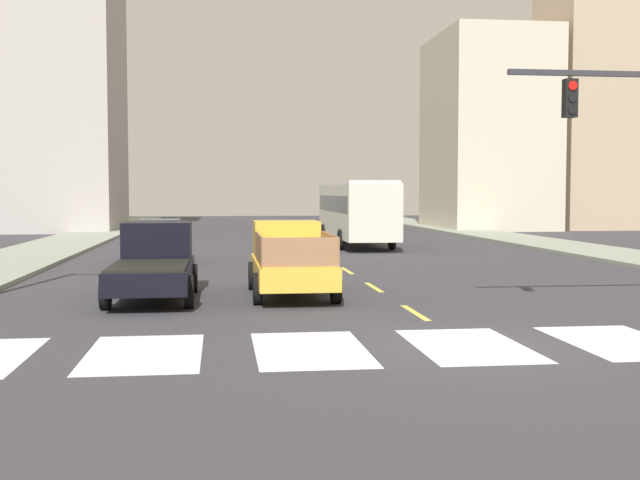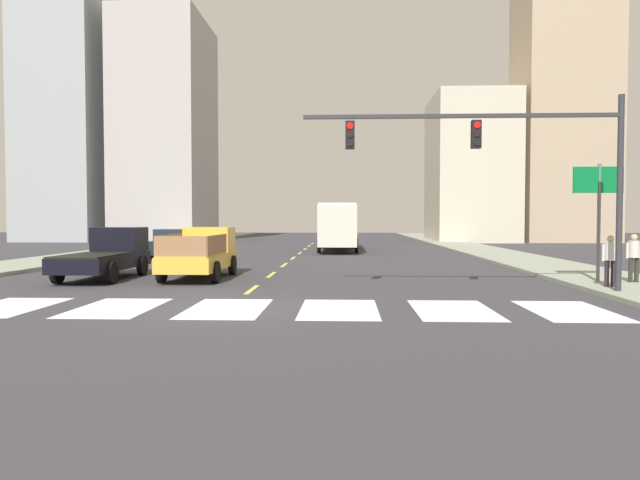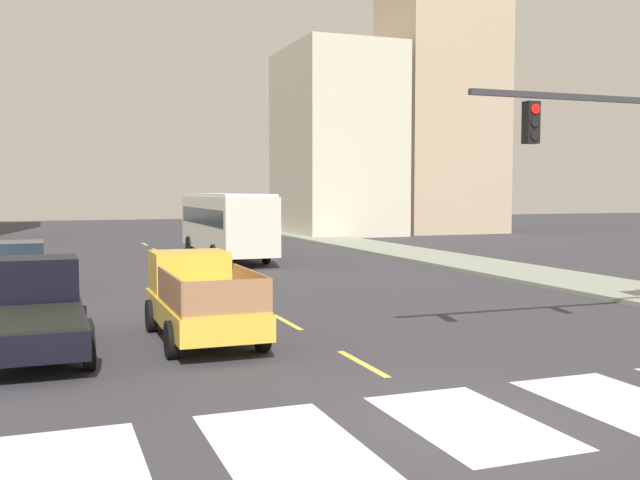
{
  "view_description": "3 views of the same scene",
  "coord_description": "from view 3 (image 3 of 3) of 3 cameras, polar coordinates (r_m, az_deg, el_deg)",
  "views": [
    {
      "loc": [
        -4.48,
        -14.02,
        2.79
      ],
      "look_at": [
        -1.39,
        10.62,
        1.3
      ],
      "focal_mm": 45.07,
      "sensor_mm": 36.0,
      "label": 1
    },
    {
      "loc": [
        3.05,
        -14.75,
        2.32
      ],
      "look_at": [
        2.12,
        6.46,
        1.53
      ],
      "focal_mm": 32.56,
      "sensor_mm": 36.0,
      "label": 2
    },
    {
      "loc": [
        -5.93,
        -9.48,
        3.51
      ],
      "look_at": [
        2.66,
        13.6,
        1.83
      ],
      "focal_mm": 41.36,
      "sensor_mm": 36.0,
      "label": 3
    }
  ],
  "objects": [
    {
      "name": "lane_dash_7",
      "position": [
        48.97,
        -13.4,
        -0.31
      ],
      "size": [
        0.16,
        2.4,
        0.01
      ],
      "primitive_type": "cube",
      "color": "#D9C84A",
      "rests_on": "ground"
    },
    {
      "name": "lane_dash_2",
      "position": [
        24.47,
        -6.19,
        -4.36
      ],
      "size": [
        0.16,
        2.4,
        0.01
      ],
      "primitive_type": "cube",
      "color": "#D9C84A",
      "rests_on": "ground"
    },
    {
      "name": "block_mid_left",
      "position": [
        59.01,
        1.23,
        7.58
      ],
      "size": [
        7.84,
        10.79,
        14.61
      ],
      "primitive_type": "cube",
      "color": "beige",
      "rests_on": "ground"
    },
    {
      "name": "sedan_near_right",
      "position": [
        27.74,
        -22.2,
        -1.87
      ],
      "size": [
        2.02,
        4.4,
        1.72
      ],
      "rotation": [
        0.0,
        0.0,
        0.02
      ],
      "color": "black",
      "rests_on": "ground"
    },
    {
      "name": "pickup_stakebed",
      "position": [
        17.76,
        -9.33,
        -4.48
      ],
      "size": [
        2.18,
        5.2,
        1.96
      ],
      "rotation": [
        0.0,
        0.0,
        0.01
      ],
      "color": "gold",
      "rests_on": "ground"
    },
    {
      "name": "lane_dash_6",
      "position": [
        44.02,
        -12.6,
        -0.76
      ],
      "size": [
        0.16,
        2.4,
        0.01
      ],
      "primitive_type": "cube",
      "color": "#D9C84A",
      "rests_on": "ground"
    },
    {
      "name": "city_bus",
      "position": [
        37.45,
        -7.32,
        1.49
      ],
      "size": [
        2.72,
        10.8,
        3.32
      ],
      "rotation": [
        0.0,
        0.0,
        -0.0
      ],
      "color": "beige",
      "rests_on": "ground"
    },
    {
      "name": "lane_dash_5",
      "position": [
        39.09,
        -11.6,
        -1.33
      ],
      "size": [
        0.16,
        2.4,
        0.01
      ],
      "primitive_type": "cube",
      "color": "#D9C84A",
      "rests_on": "ground"
    },
    {
      "name": "crosswalk_stripe_3",
      "position": [
        11.72,
        11.41,
        -13.59
      ],
      "size": [
        1.98,
        3.42,
        0.01
      ],
      "primitive_type": "cube",
      "color": "silver",
      "rests_on": "ground"
    },
    {
      "name": "lane_dash_3",
      "position": [
        29.3,
        -8.6,
        -3.02
      ],
      "size": [
        0.16,
        2.4,
        0.01
      ],
      "primitive_type": "cube",
      "color": "#D9C84A",
      "rests_on": "ground"
    },
    {
      "name": "crosswalk_stripe_4",
      "position": [
        13.42,
        22.2,
        -11.54
      ],
      "size": [
        1.98,
        3.42,
        0.01
      ],
      "primitive_type": "cube",
      "color": "silver",
      "rests_on": "ground"
    },
    {
      "name": "lane_dash_0",
      "position": [
        15.14,
        3.29,
        -9.5
      ],
      "size": [
        0.16,
        2.4,
        0.01
      ],
      "primitive_type": "cube",
      "color": "#D9C84A",
      "rests_on": "ground"
    },
    {
      "name": "crosswalk_stripe_2",
      "position": [
        10.55,
        -2.6,
        -15.51
      ],
      "size": [
        1.98,
        3.42,
        0.01
      ],
      "primitive_type": "cube",
      "color": "silver",
      "rests_on": "ground"
    },
    {
      "name": "lane_dash_1",
      "position": [
        19.72,
        -2.59,
        -6.35
      ],
      "size": [
        0.16,
        2.4,
        0.01
      ],
      "primitive_type": "cube",
      "color": "#D9C84A",
      "rests_on": "ground"
    },
    {
      "name": "sidewalk_right",
      "position": [
        33.33,
        13.56,
        -2.12
      ],
      "size": [
        3.98,
        110.0,
        0.15
      ],
      "primitive_type": "cube",
      "color": "gray",
      "rests_on": "ground"
    },
    {
      "name": "lane_dash_4",
      "position": [
        34.18,
        -10.32,
        -2.05
      ],
      "size": [
        0.16,
        2.4,
        0.01
      ],
      "primitive_type": "cube",
      "color": "#D9C84A",
      "rests_on": "ground"
    },
    {
      "name": "crosswalk_stripe_1",
      "position": [
        10.11,
        -19.14,
        -16.61
      ],
      "size": [
        1.98,
        3.42,
        0.01
      ],
      "primitive_type": "cube",
      "color": "silver",
      "rests_on": "ground"
    },
    {
      "name": "tower_tall_centre",
      "position": [
        62.99,
        9.39,
        13.7
      ],
      "size": [
        8.81,
        7.62,
        28.58
      ],
      "primitive_type": "cube",
      "color": "tan",
      "rests_on": "ground"
    },
    {
      "name": "pickup_dark",
      "position": [
        17.09,
        -21.14,
        -5.08
      ],
      "size": [
        2.18,
        5.2,
        1.96
      ],
      "rotation": [
        0.0,
        0.0,
        0.02
      ],
      "color": "black",
      "rests_on": "ground"
    },
    {
      "name": "ground_plane",
      "position": [
        11.72,
        11.41,
        -13.61
      ],
      "size": [
        160.0,
        160.0,
        0.0
      ],
      "primitive_type": "plane",
      "color": "#36353C"
    }
  ]
}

